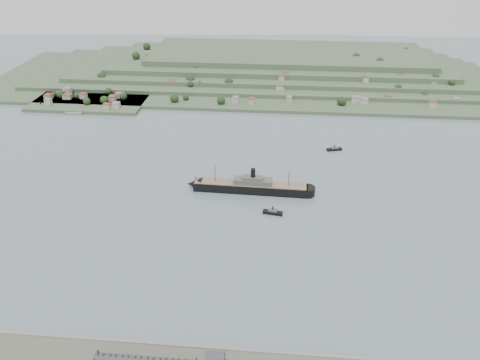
{
  "coord_description": "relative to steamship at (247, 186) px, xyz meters",
  "views": [
    {
      "loc": [
        56.69,
        -334.38,
        218.8
      ],
      "look_at": [
        23.39,
        30.0,
        12.98
      ],
      "focal_mm": 35.0,
      "sensor_mm": 36.0,
      "label": 1
    }
  ],
  "objects": [
    {
      "name": "ferry_east",
      "position": [
        86.66,
        94.68,
        -3.7
      ],
      "size": [
        17.26,
        8.83,
        6.23
      ],
      "color": "black",
      "rests_on": "ground"
    },
    {
      "name": "steamship",
      "position": [
        0.0,
        0.0,
        0.0
      ],
      "size": [
        117.41,
        17.15,
        28.16
      ],
      "color": "black",
      "rests_on": "ground"
    },
    {
      "name": "ground",
      "position": [
        -29.81,
        -32.75,
        -5.2
      ],
      "size": [
        1400.0,
        1400.0,
        0.0
      ],
      "primitive_type": "plane",
      "color": "slate",
      "rests_on": "ground"
    },
    {
      "name": "ferry_west",
      "position": [
        -288.2,
        192.25,
        -3.38
      ],
      "size": [
        20.86,
        9.65,
        7.55
      ],
      "color": "black",
      "rests_on": "ground"
    },
    {
      "name": "far_peninsula",
      "position": [
        -1.9,
        360.35,
        6.68
      ],
      "size": [
        760.0,
        309.0,
        30.0
      ],
      "color": "#3E5136",
      "rests_on": "ground"
    },
    {
      "name": "tugboat",
      "position": [
        24.36,
        -35.59,
        -3.36
      ],
      "size": [
        17.3,
        7.11,
        7.56
      ],
      "color": "black",
      "rests_on": "ground"
    }
  ]
}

